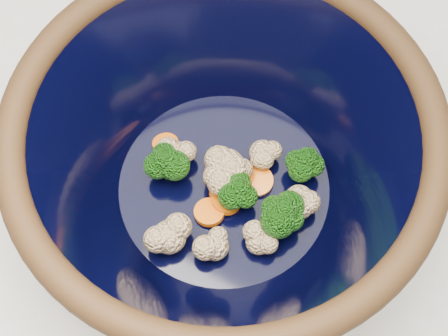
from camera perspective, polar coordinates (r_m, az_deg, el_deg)
The scene contains 4 objects.
ground at distance 1.56m, azimuth 2.28°, elevation -12.56°, with size 3.00×3.00×0.00m, color #9E7A54.
counter at distance 1.13m, azimuth 3.10°, elevation -7.35°, with size 1.20×1.20×0.90m, color silver.
mixing_bowl at distance 0.59m, azimuth 0.00°, elevation 0.70°, with size 0.41×0.41×0.17m.
vegetable_pile at distance 0.62m, azimuth 0.82°, elevation -1.72°, with size 0.18×0.17×0.05m.
Camera 1 is at (0.13, -0.34, 1.52)m, focal length 50.00 mm.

